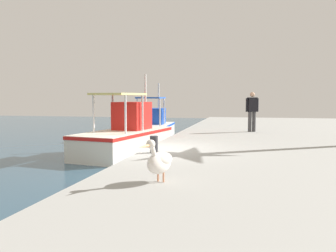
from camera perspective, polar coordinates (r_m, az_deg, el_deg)
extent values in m
cube|color=#9E9E99|center=(10.79, 23.05, -6.26)|extent=(36.00, 10.00, 0.80)
cube|color=silver|center=(14.97, -6.86, -2.61)|extent=(5.49, 2.86, 0.99)
cube|color=red|center=(14.93, -6.87, -1.03)|extent=(5.53, 2.91, 0.12)
cube|color=red|center=(15.45, -5.71, 1.63)|extent=(1.64, 1.43, 1.17)
cylinder|color=silver|center=(13.50, -6.74, 1.81)|extent=(0.08, 0.08, 1.45)
cylinder|color=silver|center=(14.24, -11.69, 1.89)|extent=(0.08, 0.08, 1.45)
cylinder|color=silver|center=(14.75, -4.07, 2.06)|extent=(0.08, 0.08, 1.45)
cylinder|color=silver|center=(15.43, -8.75, 2.13)|extent=(0.08, 0.08, 1.45)
cube|color=#D8CC72|center=(14.45, -7.85, 5.02)|extent=(2.33, 1.81, 0.08)
cylinder|color=silver|center=(16.59, -3.60, 4.02)|extent=(0.10, 0.10, 2.42)
cube|color=silver|center=(21.01, -2.44, -0.82)|extent=(5.08, 2.13, 0.77)
cube|color=#1947B7|center=(20.99, -2.44, 0.01)|extent=(5.13, 2.17, 0.12)
cube|color=#1947B7|center=(21.56, -2.11, 1.58)|extent=(1.46, 1.18, 0.93)
cylinder|color=silver|center=(19.71, -1.29, 2.16)|extent=(0.08, 0.08, 1.52)
cylinder|color=silver|center=(19.99, -4.91, 2.18)|extent=(0.08, 0.08, 1.52)
cylinder|color=silver|center=(21.04, -0.61, 2.32)|extent=(0.08, 0.08, 1.52)
cylinder|color=silver|center=(21.30, -4.02, 2.33)|extent=(0.08, 0.08, 1.52)
cube|color=#1E4CB2|center=(20.48, -2.71, 4.49)|extent=(2.09, 1.47, 0.08)
cylinder|color=silver|center=(22.76, -1.49, 3.67)|extent=(0.10, 0.10, 2.46)
torus|color=orange|center=(21.72, -3.67, 1.60)|extent=(0.54, 0.13, 0.54)
cylinder|color=tan|center=(6.74, -1.58, -7.85)|extent=(0.04, 0.04, 0.22)
cylinder|color=tan|center=(6.68, -0.71, -7.97)|extent=(0.04, 0.04, 0.22)
ellipsoid|color=white|center=(6.62, -1.39, -5.87)|extent=(0.71, 0.51, 0.40)
ellipsoid|color=silver|center=(6.65, -1.16, -5.30)|extent=(0.63, 0.52, 0.28)
cylinder|color=white|center=(6.43, -2.32, -4.20)|extent=(0.21, 0.15, 0.27)
sphere|color=white|center=(6.34, -2.74, -2.87)|extent=(0.20, 0.20, 0.16)
cone|color=#F2B272|center=(6.18, -3.79, -3.25)|extent=(0.31, 0.16, 0.07)
cylinder|color=#3F3F42|center=(16.76, 13.44, 0.67)|extent=(0.16, 0.16, 0.91)
cylinder|color=#3F3F42|center=(16.68, 12.81, 0.66)|extent=(0.16, 0.16, 0.91)
cube|color=black|center=(16.68, 13.18, 3.33)|extent=(0.38, 0.47, 0.64)
cylinder|color=black|center=(16.78, 13.97, 3.25)|extent=(0.10, 0.10, 0.61)
cylinder|color=black|center=(16.59, 12.37, 3.27)|extent=(0.10, 0.10, 0.61)
sphere|color=tan|center=(16.68, 13.21, 4.88)|extent=(0.22, 0.22, 0.22)
cylinder|color=#333338|center=(10.14, -2.24, -2.91)|extent=(0.23, 0.23, 0.48)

